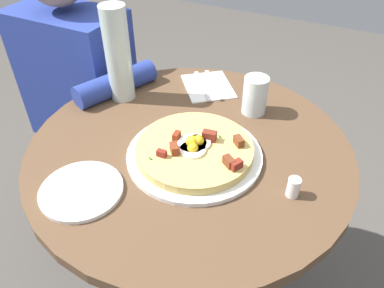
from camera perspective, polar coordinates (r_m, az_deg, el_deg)
name	(u,v)px	position (r m, az deg, el deg)	size (l,w,h in m)	color
dining_table	(190,193)	(1.07, -0.32, -7.50)	(0.82, 0.82, 0.75)	brown
person_seated	(87,119)	(1.52, -15.83, 3.77)	(0.53, 0.38, 1.14)	#2D2D33
pizza_plate	(194,155)	(0.91, 0.37, -1.63)	(0.33, 0.33, 0.01)	white
breakfast_pizza	(195,149)	(0.89, 0.44, -0.74)	(0.28, 0.28, 0.05)	tan
bread_plate	(81,190)	(0.86, -16.59, -6.83)	(0.18, 0.18, 0.01)	white
napkin	(208,86)	(1.18, 2.47, 8.84)	(0.17, 0.14, 0.00)	white
fork	(214,84)	(1.18, 3.33, 9.11)	(0.18, 0.01, 0.01)	silver
knife	(202,86)	(1.17, 1.61, 8.94)	(0.18, 0.01, 0.01)	silver
water_glass	(255,95)	(1.05, 9.65, 7.37)	(0.07, 0.07, 0.11)	silver
water_bottle	(118,55)	(1.09, -11.29, 13.30)	(0.07, 0.07, 0.27)	silver
salt_shaker	(293,187)	(0.83, 15.28, -6.43)	(0.03, 0.03, 0.05)	white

